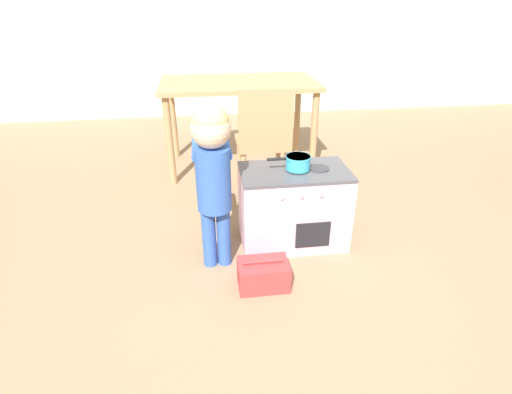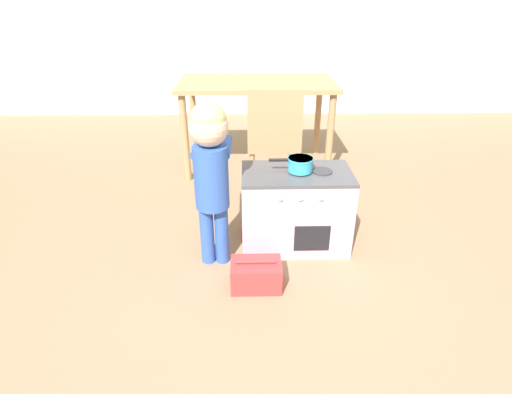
# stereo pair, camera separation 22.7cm
# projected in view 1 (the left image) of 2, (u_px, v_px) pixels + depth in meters

# --- Properties ---
(ground_plane) EXTENTS (16.00, 16.00, 0.00)m
(ground_plane) POSITION_uv_depth(u_px,v_px,m) (307.00, 327.00, 1.88)
(ground_plane) COLOR #8E7556
(wall_back) EXTENTS (10.00, 0.06, 2.60)m
(wall_back) POSITION_uv_depth(u_px,v_px,m) (233.00, 1.00, 4.51)
(wall_back) COLOR silver
(wall_back) RESTS_ON ground_plane
(play_kitchen) EXTENTS (0.63, 0.38, 0.49)m
(play_kitchen) POSITION_uv_depth(u_px,v_px,m) (293.00, 207.00, 2.42)
(play_kitchen) COLOR #EAB2C6
(play_kitchen) RESTS_ON ground_plane
(toy_pot) EXTENTS (0.25, 0.15, 0.08)m
(toy_pot) POSITION_uv_depth(u_px,v_px,m) (298.00, 162.00, 2.28)
(toy_pot) COLOR #38B2D6
(toy_pot) RESTS_ON play_kitchen
(child_figure) EXTENTS (0.21, 0.37, 0.93)m
(child_figure) POSITION_uv_depth(u_px,v_px,m) (213.00, 164.00, 2.03)
(child_figure) COLOR #335BB7
(child_figure) RESTS_ON ground_plane
(toy_basket) EXTENTS (0.26, 0.17, 0.16)m
(toy_basket) POSITION_uv_depth(u_px,v_px,m) (263.00, 274.00, 2.11)
(toy_basket) COLOR #D13838
(toy_basket) RESTS_ON ground_plane
(dining_table) EXTENTS (1.28, 0.71, 0.75)m
(dining_table) POSITION_uv_depth(u_px,v_px,m) (239.00, 93.00, 3.31)
(dining_table) COLOR tan
(dining_table) RESTS_ON ground_plane
(dining_chair_near) EXTENTS (0.36, 0.36, 0.85)m
(dining_chair_near) POSITION_uv_depth(u_px,v_px,m) (263.00, 142.00, 2.79)
(dining_chair_near) COLOR tan
(dining_chair_near) RESTS_ON ground_plane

